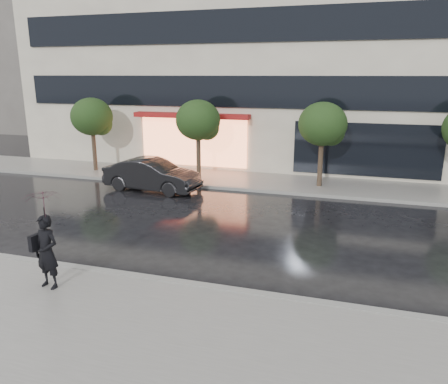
% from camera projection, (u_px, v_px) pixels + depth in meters
% --- Properties ---
extents(ground, '(120.00, 120.00, 0.00)m').
position_uv_depth(ground, '(176.00, 267.00, 12.10)').
color(ground, black).
rests_on(ground, ground).
extents(sidewalk_near, '(60.00, 4.50, 0.12)m').
position_uv_depth(sidewalk_near, '(114.00, 328.00, 9.09)').
color(sidewalk_near, slate).
rests_on(sidewalk_near, ground).
extents(sidewalk_far, '(60.00, 3.50, 0.12)m').
position_uv_depth(sidewalk_far, '(258.00, 181.00, 21.55)').
color(sidewalk_far, slate).
rests_on(sidewalk_far, ground).
extents(curb_near, '(60.00, 0.25, 0.14)m').
position_uv_depth(curb_near, '(160.00, 281.00, 11.16)').
color(curb_near, gray).
rests_on(curb_near, ground).
extents(curb_far, '(60.00, 0.25, 0.14)m').
position_uv_depth(curb_far, '(249.00, 190.00, 19.93)').
color(curb_far, gray).
rests_on(curb_far, ground).
extents(office_building, '(30.00, 12.76, 18.00)m').
position_uv_depth(office_building, '(289.00, 8.00, 26.33)').
color(office_building, beige).
rests_on(office_building, ground).
extents(bg_building_left, '(14.00, 10.00, 12.00)m').
position_uv_depth(bg_building_left, '(14.00, 65.00, 42.44)').
color(bg_building_left, '#59544F').
rests_on(bg_building_left, ground).
extents(tree_far_west, '(2.20, 2.20, 3.99)m').
position_uv_depth(tree_far_west, '(93.00, 118.00, 23.12)').
color(tree_far_west, '#33261C').
rests_on(tree_far_west, ground).
extents(tree_mid_west, '(2.20, 2.20, 3.99)m').
position_uv_depth(tree_mid_west, '(199.00, 122.00, 21.43)').
color(tree_mid_west, '#33261C').
rests_on(tree_mid_west, ground).
extents(tree_mid_east, '(2.20, 2.20, 3.99)m').
position_uv_depth(tree_mid_east, '(324.00, 126.00, 19.73)').
color(tree_mid_east, '#33261C').
rests_on(tree_mid_east, ground).
extents(parked_car, '(4.59, 1.98, 1.47)m').
position_uv_depth(parked_car, '(152.00, 175.00, 19.88)').
color(parked_car, black).
rests_on(parked_car, ground).
extents(pedestrian_with_umbrella, '(0.99, 1.00, 2.45)m').
position_uv_depth(pedestrian_with_umbrella, '(45.00, 229.00, 10.34)').
color(pedestrian_with_umbrella, black).
rests_on(pedestrian_with_umbrella, sidewalk_near).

